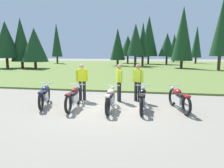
{
  "coord_description": "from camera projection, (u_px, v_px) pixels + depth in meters",
  "views": [
    {
      "loc": [
        1.53,
        -7.55,
        2.14
      ],
      "look_at": [
        0.0,
        0.6,
        0.9
      ],
      "focal_mm": 33.16,
      "sensor_mm": 36.0,
      "label": 1
    }
  ],
  "objects": [
    {
      "name": "motorcycle_cream",
      "position": [
        110.0,
        99.0,
        7.77
      ],
      "size": [
        0.62,
        2.1,
        0.88
      ],
      "color": "black",
      "rests_on": "ground"
    },
    {
      "name": "rider_near_row_end",
      "position": [
        119.0,
        80.0,
        9.14
      ],
      "size": [
        0.33,
        0.52,
        1.67
      ],
      "color": "black",
      "rests_on": "ground"
    },
    {
      "name": "motorcycle_red",
      "position": [
        179.0,
        99.0,
        7.8
      ],
      "size": [
        0.76,
        2.06,
        0.88
      ],
      "color": "black",
      "rests_on": "ground"
    },
    {
      "name": "ground_plane",
      "position": [
        109.0,
        109.0,
        7.93
      ],
      "size": [
        140.0,
        140.0,
        0.0
      ],
      "primitive_type": "plane",
      "color": "gray"
    },
    {
      "name": "motorcycle_maroon",
      "position": [
        74.0,
        97.0,
        8.04
      ],
      "size": [
        0.62,
        2.1,
        0.88
      ],
      "color": "black",
      "rests_on": "ground"
    },
    {
      "name": "rider_with_back_turned",
      "position": [
        138.0,
        80.0,
        9.15
      ],
      "size": [
        0.49,
        0.37,
        1.67
      ],
      "color": "black",
      "rests_on": "ground"
    },
    {
      "name": "forest_treeline",
      "position": [
        135.0,
        40.0,
        35.02
      ],
      "size": [
        42.24,
        29.42,
        9.03
      ],
      "color": "#47331E",
      "rests_on": "ground"
    },
    {
      "name": "motorcycle_navy",
      "position": [
        45.0,
        95.0,
        8.42
      ],
      "size": [
        0.85,
        2.03,
        0.88
      ],
      "color": "black",
      "rests_on": "ground"
    },
    {
      "name": "motorcycle_black",
      "position": [
        142.0,
        99.0,
        7.78
      ],
      "size": [
        0.62,
        2.1,
        0.88
      ],
      "color": "black",
      "rests_on": "ground"
    },
    {
      "name": "grass_moorland",
      "position": [
        141.0,
        67.0,
        32.7
      ],
      "size": [
        80.0,
        44.0,
        0.1
      ],
      "primitive_type": "cube",
      "color": "#5B7033",
      "rests_on": "ground"
    },
    {
      "name": "rider_checking_bike",
      "position": [
        82.0,
        80.0,
        9.38
      ],
      "size": [
        0.52,
        0.33,
        1.67
      ],
      "color": "black",
      "rests_on": "ground"
    }
  ]
}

